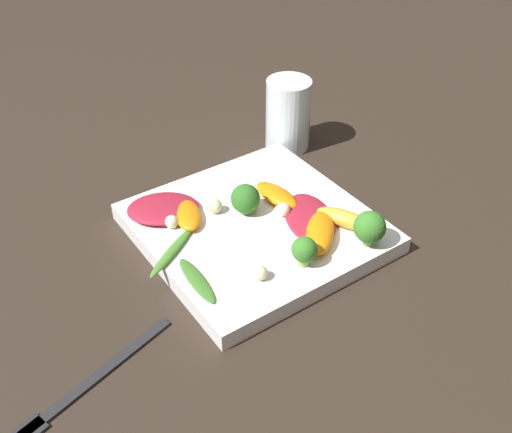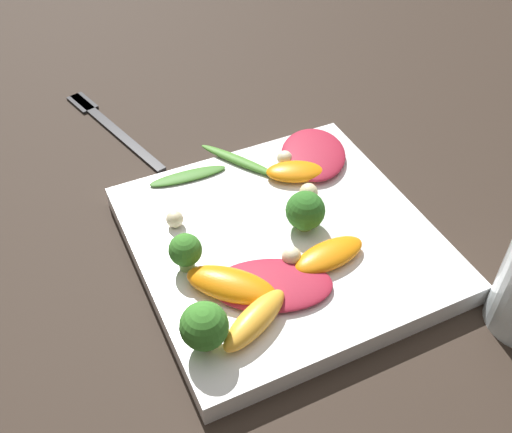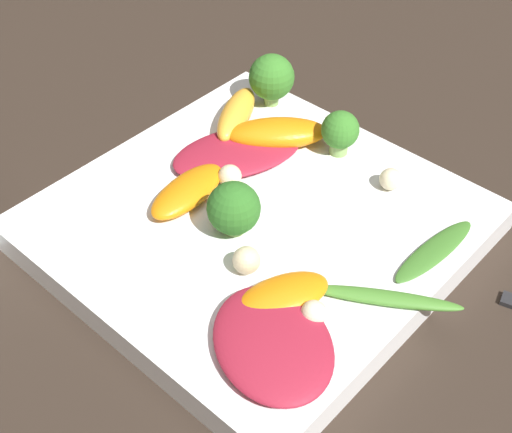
% 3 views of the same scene
% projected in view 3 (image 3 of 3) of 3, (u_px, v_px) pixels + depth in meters
% --- Properties ---
extents(ground_plane, '(2.40, 2.40, 0.00)m').
position_uv_depth(ground_plane, '(256.00, 236.00, 0.51)').
color(ground_plane, '#2D231C').
extents(plate, '(0.26, 0.26, 0.02)m').
position_uv_depth(plate, '(256.00, 225.00, 0.51)').
color(plate, white).
rests_on(plate, ground_plane).
extents(radicchio_leaf_0, '(0.10, 0.11, 0.01)m').
position_uv_depth(radicchio_leaf_0, '(273.00, 343.00, 0.41)').
color(radicchio_leaf_0, maroon).
rests_on(radicchio_leaf_0, plate).
extents(radicchio_leaf_1, '(0.12, 0.09, 0.01)m').
position_uv_depth(radicchio_leaf_1, '(238.00, 152.00, 0.54)').
color(radicchio_leaf_1, maroon).
rests_on(radicchio_leaf_1, plate).
extents(orange_segment_0, '(0.07, 0.05, 0.01)m').
position_uv_depth(orange_segment_0, '(283.00, 296.00, 0.43)').
color(orange_segment_0, orange).
rests_on(orange_segment_0, plate).
extents(orange_segment_1, '(0.08, 0.05, 0.02)m').
position_uv_depth(orange_segment_1, '(236.00, 114.00, 0.57)').
color(orange_segment_1, '#FCAD33').
rests_on(orange_segment_1, plate).
extents(orange_segment_2, '(0.07, 0.04, 0.01)m').
position_uv_depth(orange_segment_2, '(187.00, 191.00, 0.50)').
color(orange_segment_2, orange).
rests_on(orange_segment_2, plate).
extents(orange_segment_3, '(0.08, 0.08, 0.02)m').
position_uv_depth(orange_segment_3, '(277.00, 133.00, 0.55)').
color(orange_segment_3, orange).
rests_on(orange_segment_3, plate).
extents(broccoli_floret_0, '(0.04, 0.04, 0.04)m').
position_uv_depth(broccoli_floret_0, '(272.00, 78.00, 0.58)').
color(broccoli_floret_0, '#7A9E51').
rests_on(broccoli_floret_0, plate).
extents(broccoli_floret_1, '(0.03, 0.03, 0.04)m').
position_uv_depth(broccoli_floret_1, '(345.00, 134.00, 0.53)').
color(broccoli_floret_1, '#84AD5B').
rests_on(broccoli_floret_1, plate).
extents(broccoli_floret_2, '(0.04, 0.04, 0.04)m').
position_uv_depth(broccoli_floret_2, '(234.00, 209.00, 0.47)').
color(broccoli_floret_2, '#7A9E51').
rests_on(broccoli_floret_2, plate).
extents(arugula_sprig_0, '(0.06, 0.09, 0.01)m').
position_uv_depth(arugula_sprig_0, '(385.00, 298.00, 0.44)').
color(arugula_sprig_0, '#47842D').
rests_on(arugula_sprig_0, plate).
extents(arugula_sprig_1, '(0.08, 0.02, 0.00)m').
position_uv_depth(arugula_sprig_1, '(434.00, 251.00, 0.47)').
color(arugula_sprig_1, '#3D7528').
rests_on(arugula_sprig_1, plate).
extents(macadamia_nut_0, '(0.02, 0.02, 0.02)m').
position_uv_depth(macadamia_nut_0, '(230.00, 176.00, 0.51)').
color(macadamia_nut_0, beige).
rests_on(macadamia_nut_0, plate).
extents(macadamia_nut_1, '(0.02, 0.02, 0.02)m').
position_uv_depth(macadamia_nut_1, '(314.00, 313.00, 0.42)').
color(macadamia_nut_1, beige).
rests_on(macadamia_nut_1, plate).
extents(macadamia_nut_2, '(0.02, 0.02, 0.02)m').
position_uv_depth(macadamia_nut_2, '(391.00, 179.00, 0.51)').
color(macadamia_nut_2, beige).
rests_on(macadamia_nut_2, plate).
extents(macadamia_nut_3, '(0.02, 0.02, 0.02)m').
position_uv_depth(macadamia_nut_3, '(246.00, 260.00, 0.45)').
color(macadamia_nut_3, beige).
rests_on(macadamia_nut_3, plate).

